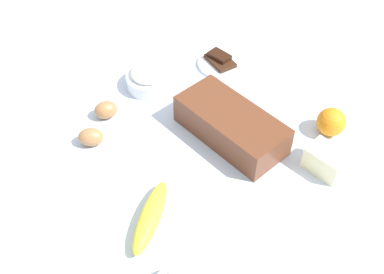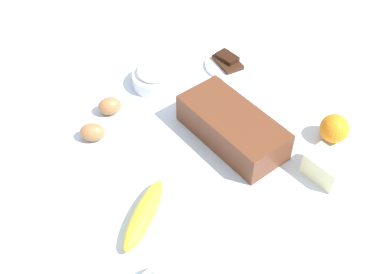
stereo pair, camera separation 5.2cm
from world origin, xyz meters
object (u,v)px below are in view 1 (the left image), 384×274
Objects in this scene: egg_beside_bowl at (91,137)px; egg_near_butter at (106,110)px; orange_fruit at (331,122)px; butter_block at (326,161)px; chocolate_plate at (220,62)px; banana at (150,217)px; loaf_pan at (231,125)px; sugar_bowl at (149,78)px.

egg_near_butter is at bearing -56.36° from egg_beside_bowl.
orange_fruit is 1.15× the size of egg_beside_bowl.
butter_block reaches higher than chocolate_plate.
banana is at bearing 160.78° from egg_near_butter.
egg_beside_bowl is 0.45m from chocolate_plate.
loaf_pan reaches higher than banana.
egg_near_butter is (0.42, 0.39, -0.01)m from orange_fruit.
orange_fruit reaches higher than chocolate_plate.
butter_block is 0.56m from egg_beside_bowl.
sugar_bowl is 0.97× the size of chocolate_plate.
chocolate_plate is at bearing -96.24° from egg_near_butter.
egg_near_butter is 0.96× the size of egg_beside_bowl.
egg_near_butter is at bearing 83.76° from chocolate_plate.
orange_fruit is (-0.44, -0.23, 0.01)m from sugar_bowl.
butter_block is at bearing -140.05° from egg_beside_bowl.
banana is at bearing 68.58° from butter_block.
sugar_bowl is 0.22m from chocolate_plate.
sugar_bowl is (0.29, 0.03, -0.01)m from loaf_pan.
loaf_pan is at bearing -144.39° from egg_near_butter.
loaf_pan reaches higher than egg_near_butter.
orange_fruit reaches higher than sugar_bowl.
loaf_pan reaches higher than chocolate_plate.
loaf_pan is 0.34m from egg_beside_bowl.
butter_block reaches higher than egg_beside_bowl.
loaf_pan is 4.68× the size of egg_near_butter.
egg_near_butter is (0.33, -0.12, 0.00)m from banana.
egg_beside_bowl is at bearing -6.83° from banana.
banana is at bearing 142.16° from sugar_bowl.
orange_fruit is 1.19× the size of egg_near_butter.
banana is 0.51m from orange_fruit.
egg_near_butter is at bearing 34.71° from loaf_pan.
egg_beside_bowl is (-0.05, 0.08, -0.00)m from egg_near_butter.
egg_near_butter is at bearing -19.22° from banana.
egg_near_butter is at bearing 97.66° from sugar_bowl.
butter_block is 1.49× the size of egg_near_butter.
banana is 0.57m from chocolate_plate.
butter_block is at bearing -150.16° from egg_near_butter.
loaf_pan is 0.33m from egg_near_butter.
banana is 1.46× the size of chocolate_plate.
orange_fruit is (-0.15, -0.20, -0.01)m from loaf_pan.
butter_block is (-0.22, -0.09, -0.01)m from loaf_pan.
loaf_pan reaches higher than egg_beside_bowl.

